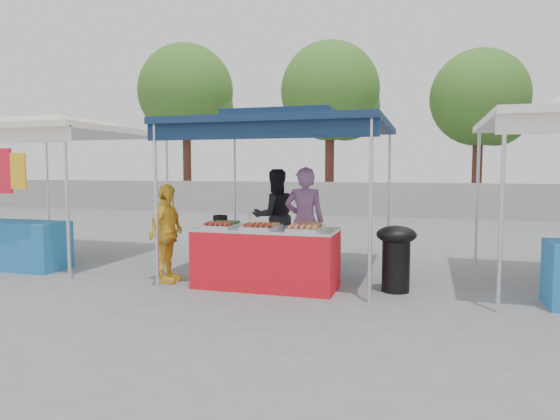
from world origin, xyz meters
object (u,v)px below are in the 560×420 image
(vendor_woman, at_px, (305,221))
(vendor_table, at_px, (266,258))
(customer_person, at_px, (166,233))
(cooking_pot, at_px, (220,220))
(wok_burner, at_px, (396,252))
(helper_man, at_px, (275,216))

(vendor_woman, bearing_deg, vendor_table, 60.64)
(vendor_woman, height_order, customer_person, vendor_woman)
(cooking_pot, xyz_separation_m, wok_burner, (2.62, -0.04, -0.37))
(vendor_table, distance_m, customer_person, 1.55)
(vendor_table, height_order, vendor_woman, vendor_woman)
(wok_burner, relative_size, vendor_woman, 0.54)
(wok_burner, bearing_deg, cooking_pot, -165.92)
(cooking_pot, bearing_deg, customer_person, -148.14)
(customer_person, bearing_deg, cooking_pot, -57.96)
(vendor_table, height_order, helper_man, helper_man)
(vendor_table, relative_size, cooking_pot, 9.10)
(wok_burner, bearing_deg, vendor_woman, 169.60)
(vendor_table, relative_size, wok_burner, 2.18)
(helper_man, bearing_deg, customer_person, 25.89)
(cooking_pot, xyz_separation_m, vendor_woman, (1.16, 0.65, -0.06))
(customer_person, bearing_deg, vendor_woman, -59.50)
(wok_burner, xyz_separation_m, customer_person, (-3.30, -0.39, 0.19))
(vendor_table, relative_size, helper_man, 1.19)
(helper_man, bearing_deg, vendor_table, 69.13)
(vendor_table, height_order, cooking_pot, cooking_pot)
(vendor_woman, bearing_deg, helper_man, -58.98)
(wok_burner, xyz_separation_m, vendor_woman, (-1.46, 0.69, 0.31))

